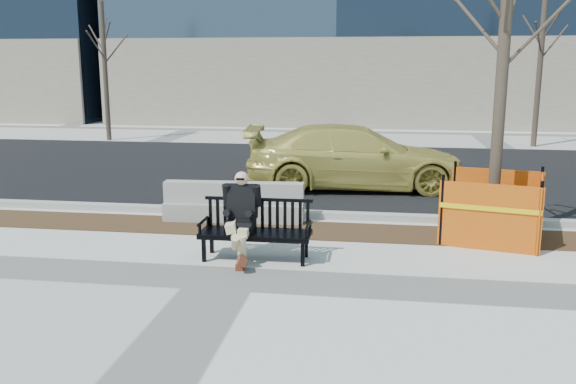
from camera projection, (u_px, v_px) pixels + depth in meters
The scene contains 11 objects.
ground at pixel (224, 278), 8.43m from camera, with size 120.00×120.00×0.00m, color beige.
mulch_strip at pixel (261, 228), 10.95m from camera, with size 40.00×1.20×0.02m, color #47301C.
asphalt_street at pixel (304, 170), 16.94m from camera, with size 60.00×10.40×0.01m, color black.
curb at pixel (270, 213), 11.85m from camera, with size 60.00×0.25×0.12m, color #9E9B93.
bench at pixel (256, 259), 9.25m from camera, with size 1.70×0.61×0.90m, color black, non-canonical shape.
seated_man at pixel (242, 258), 9.33m from camera, with size 0.57×0.95×1.32m, color black, non-canonical shape.
tree_fence at pixel (490, 238), 10.35m from camera, with size 2.33×2.33×5.82m, color orange, non-canonical shape.
sedan at pixel (355, 188), 14.50m from camera, with size 2.07×5.10×1.48m, color #C1B24E.
jersey_barrier_left at pixel (234, 221), 11.50m from camera, with size 2.60×0.52×0.75m, color gray, non-canonical shape.
far_tree_left at pixel (109, 140), 23.56m from camera, with size 2.05×2.05×5.53m, color #49392F, non-canonical shape.
far_tree_right at pixel (533, 146), 21.75m from camera, with size 2.15×2.15×5.82m, color #47372D, non-canonical shape.
Camera 1 is at (2.06, -7.79, 2.89)m, focal length 38.36 mm.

